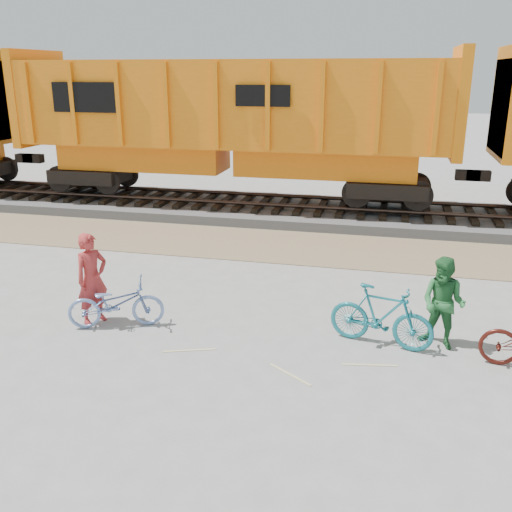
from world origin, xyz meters
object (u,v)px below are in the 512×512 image
(bicycle_blue, at_px, (116,303))
(person_man, at_px, (443,303))
(person_solo, at_px, (92,279))
(bicycle_teal, at_px, (381,316))
(hopper_car_center, at_px, (231,120))

(bicycle_blue, height_order, person_man, person_man)
(person_solo, distance_m, person_man, 6.27)
(bicycle_teal, relative_size, person_man, 1.13)
(person_solo, relative_size, person_man, 1.08)
(person_solo, bearing_deg, hopper_car_center, 28.96)
(hopper_car_center, distance_m, bicycle_teal, 10.51)
(bicycle_blue, distance_m, person_solo, 0.65)
(bicycle_teal, xyz_separation_m, person_solo, (-5.25, -0.26, 0.32))
(hopper_car_center, distance_m, person_solo, 9.34)
(bicycle_blue, height_order, bicycle_teal, bicycle_teal)
(bicycle_blue, distance_m, bicycle_teal, 4.77)
(hopper_car_center, height_order, person_solo, hopper_car_center)
(hopper_car_center, bearing_deg, bicycle_teal, -59.77)
(hopper_car_center, xyz_separation_m, person_solo, (-0.11, -9.09, -2.14))
(hopper_car_center, relative_size, bicycle_teal, 7.80)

